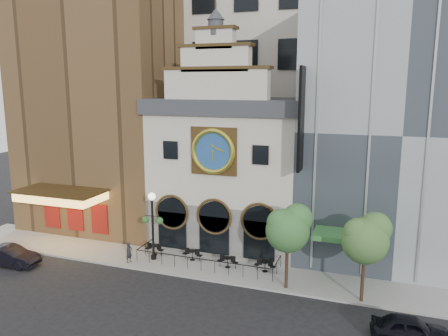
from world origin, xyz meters
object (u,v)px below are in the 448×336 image
at_px(car_right, 411,329).
at_px(tree_right, 366,237).
at_px(car_left, 10,256).
at_px(pedestrian, 129,252).
at_px(bistro_2, 228,262).
at_px(bistro_3, 265,265).
at_px(bistro_0, 154,249).
at_px(tree_left, 289,227).
at_px(bistro_1, 192,254).
at_px(lamppost, 152,218).

height_order(car_right, tree_right, tree_right).
relative_size(car_left, pedestrian, 2.87).
xyz_separation_m(bistro_2, bistro_3, (2.77, 0.23, 0.00)).
distance_m(bistro_2, car_right, 13.30).
distance_m(bistro_0, pedestrian, 2.29).
distance_m(car_right, pedestrian, 19.88).
relative_size(bistro_2, tree_left, 0.28).
xyz_separation_m(bistro_3, tree_left, (2.01, -1.96, 3.74)).
xyz_separation_m(bistro_1, tree_right, (12.60, -2.36, 3.72)).
xyz_separation_m(car_right, car_left, (-27.90, 0.60, 0.05)).
bearing_deg(bistro_2, tree_right, -11.57).
xyz_separation_m(bistro_3, pedestrian, (-10.13, -1.83, 0.32)).
relative_size(bistro_3, lamppost, 0.30).
bearing_deg(car_left, tree_left, -86.28).
distance_m(bistro_0, tree_right, 16.48).
distance_m(tree_left, tree_right, 4.81).
relative_size(bistro_1, car_right, 0.39).
relative_size(bistro_0, car_left, 0.35).
xyz_separation_m(bistro_1, lamppost, (-2.91, -0.80, 2.81)).
distance_m(pedestrian, lamppost, 3.10).
height_order(bistro_0, car_left, car_left).
relative_size(bistro_2, tree_right, 0.28).
xyz_separation_m(bistro_0, car_left, (-9.45, -5.20, 0.13)).
relative_size(bistro_1, bistro_2, 1.00).
relative_size(bistro_0, car_right, 0.39).
distance_m(bistro_2, car_left, 16.46).
bearing_deg(pedestrian, car_right, -85.85).
bearing_deg(bistro_0, bistro_2, -3.60).
bearing_deg(tree_left, lamppost, 172.91).
relative_size(tree_left, tree_right, 1.01).
xyz_separation_m(bistro_0, pedestrian, (-1.06, -2.00, 0.32)).
height_order(bistro_1, tree_left, tree_left).
distance_m(lamppost, tree_left, 10.83).
distance_m(pedestrian, tree_left, 12.61).
xyz_separation_m(bistro_2, tree_left, (4.78, -1.74, 3.74)).
bearing_deg(tree_right, bistro_3, 162.18).
bearing_deg(car_right, tree_left, 57.17).
distance_m(bistro_1, bistro_3, 5.79).
relative_size(car_right, pedestrian, 2.57).
height_order(car_left, pedestrian, pedestrian).
bearing_deg(bistro_3, lamppost, -175.85).
bearing_deg(tree_right, lamppost, 174.26).
bearing_deg(bistro_0, pedestrian, -118.02).
bearing_deg(car_right, bistro_0, 66.16).
distance_m(car_left, tree_left, 21.06).
height_order(car_left, tree_left, tree_left).
relative_size(bistro_2, pedestrian, 1.00).
xyz_separation_m(car_right, tree_left, (-7.37, 3.67, 3.67)).
xyz_separation_m(car_left, tree_right, (25.32, 2.84, 3.58)).
bearing_deg(bistro_0, car_left, -151.19).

